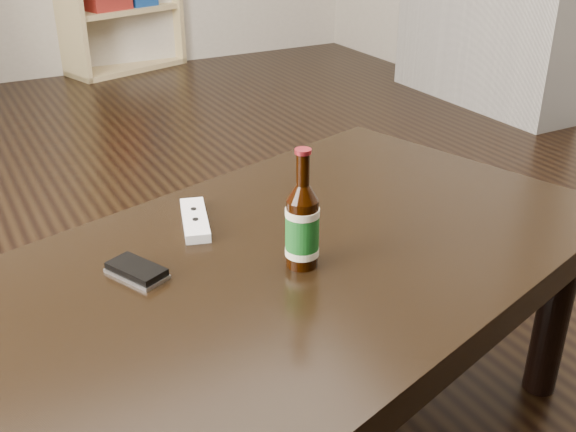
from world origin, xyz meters
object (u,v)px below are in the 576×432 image
phone (137,271)px  remote (195,220)px  coffee_table (293,281)px  beer_bottle (302,226)px

phone → remote: remote is taller
coffee_table → phone: phone is taller
coffee_table → phone: size_ratio=11.63×
phone → remote: 0.22m
coffee_table → beer_bottle: size_ratio=6.55×
beer_bottle → coffee_table: bearing=79.0°
phone → remote: size_ratio=0.69×
remote → coffee_table: bearing=-41.6°
beer_bottle → phone: beer_bottle is taller
coffee_table → phone: 0.31m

